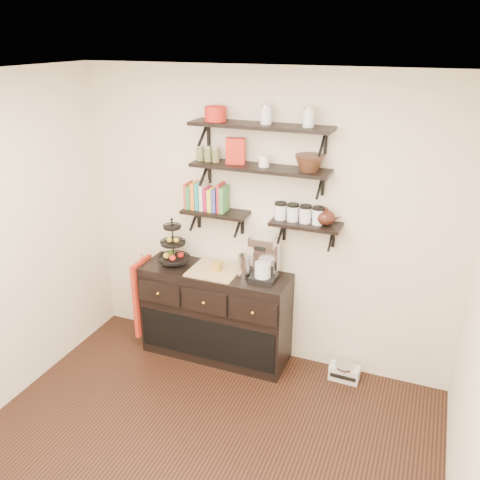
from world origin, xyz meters
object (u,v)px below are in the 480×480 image
fruit_stand (174,249)px  coffee_maker (265,258)px  radio (344,372)px  sideboard (216,313)px

fruit_stand → coffee_maker: bearing=1.6°
radio → sideboard: bearing=-175.8°
sideboard → coffee_maker: bearing=3.4°
sideboard → radio: bearing=2.7°
coffee_maker → radio: 1.28m
sideboard → radio: sideboard is taller
sideboard → fruit_stand: (-0.42, 0.00, 0.60)m
coffee_maker → radio: bearing=1.9°
fruit_stand → coffee_maker: (0.90, 0.03, 0.05)m
sideboard → radio: 1.30m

